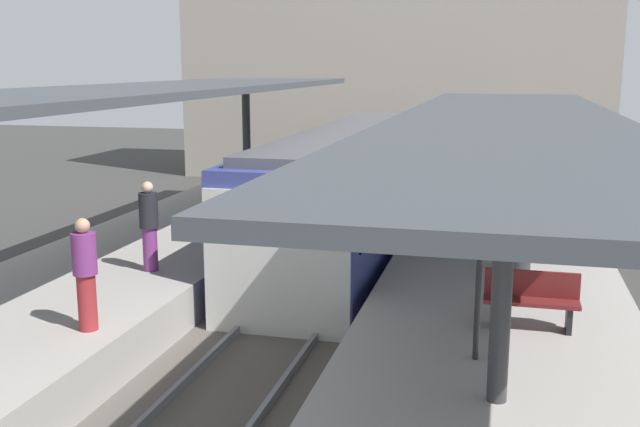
# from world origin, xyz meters

# --- Properties ---
(ground_plane) EXTENTS (80.00, 80.00, 0.00)m
(ground_plane) POSITION_xyz_m (0.00, 0.00, 0.00)
(ground_plane) COLOR #383835
(platform_left) EXTENTS (4.40, 28.00, 1.00)m
(platform_left) POSITION_xyz_m (-3.80, 0.00, 0.50)
(platform_left) COLOR #ADA8A0
(platform_left) RESTS_ON ground_plane
(platform_right) EXTENTS (4.40, 28.00, 1.00)m
(platform_right) POSITION_xyz_m (3.80, 0.00, 0.50)
(platform_right) COLOR #ADA8A0
(platform_right) RESTS_ON ground_plane
(track_ballast) EXTENTS (3.20, 28.00, 0.20)m
(track_ballast) POSITION_xyz_m (0.00, 0.00, 0.10)
(track_ballast) COLOR #59544C
(track_ballast) RESTS_ON ground_plane
(rail_near_side) EXTENTS (0.08, 28.00, 0.14)m
(rail_near_side) POSITION_xyz_m (-0.72, 0.00, 0.27)
(rail_near_side) COLOR slate
(rail_near_side) RESTS_ON track_ballast
(rail_far_side) EXTENTS (0.08, 28.00, 0.14)m
(rail_far_side) POSITION_xyz_m (0.72, 0.00, 0.27)
(rail_far_side) COLOR slate
(rail_far_side) RESTS_ON track_ballast
(commuter_train) EXTENTS (2.78, 13.86, 3.10)m
(commuter_train) POSITION_xyz_m (0.00, 5.39, 1.73)
(commuter_train) COLOR #38428C
(commuter_train) RESTS_ON track_ballast
(canopy_left) EXTENTS (4.18, 21.00, 3.45)m
(canopy_left) POSITION_xyz_m (-3.80, 1.40, 4.32)
(canopy_left) COLOR #333335
(canopy_left) RESTS_ON platform_left
(canopy_right) EXTENTS (4.18, 21.00, 2.96)m
(canopy_right) POSITION_xyz_m (3.80, 1.40, 3.85)
(canopy_right) COLOR #333335
(canopy_right) RESTS_ON platform_right
(platform_bench) EXTENTS (1.40, 0.41, 0.86)m
(platform_bench) POSITION_xyz_m (4.25, -2.23, 1.46)
(platform_bench) COLOR black
(platform_bench) RESTS_ON platform_right
(platform_sign) EXTENTS (0.90, 0.08, 2.21)m
(platform_sign) POSITION_xyz_m (3.50, -3.69, 2.62)
(platform_sign) COLOR #262628
(platform_sign) RESTS_ON platform_right
(litter_bin) EXTENTS (0.44, 0.44, 0.80)m
(litter_bin) POSITION_xyz_m (4.12, 1.01, 1.40)
(litter_bin) COLOR #2D2D30
(litter_bin) RESTS_ON platform_right
(passenger_near_bench) EXTENTS (0.36, 0.36, 1.71)m
(passenger_near_bench) POSITION_xyz_m (-2.18, -3.95, 1.89)
(passenger_near_bench) COLOR maroon
(passenger_near_bench) RESTS_ON platform_left
(passenger_mid_platform) EXTENTS (0.36, 0.36, 1.74)m
(passenger_mid_platform) POSITION_xyz_m (-2.78, -0.73, 1.91)
(passenger_mid_platform) COLOR #7A337A
(passenger_mid_platform) RESTS_ON platform_left
(passenger_far_end) EXTENTS (0.36, 0.36, 1.70)m
(passenger_far_end) POSITION_xyz_m (2.40, 1.88, 1.88)
(passenger_far_end) COLOR #386B3D
(passenger_far_end) RESTS_ON platform_right
(station_building_backdrop) EXTENTS (18.00, 6.00, 11.00)m
(station_building_backdrop) POSITION_xyz_m (-1.07, 20.00, 5.50)
(station_building_backdrop) COLOR #A89E8E
(station_building_backdrop) RESTS_ON ground_plane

